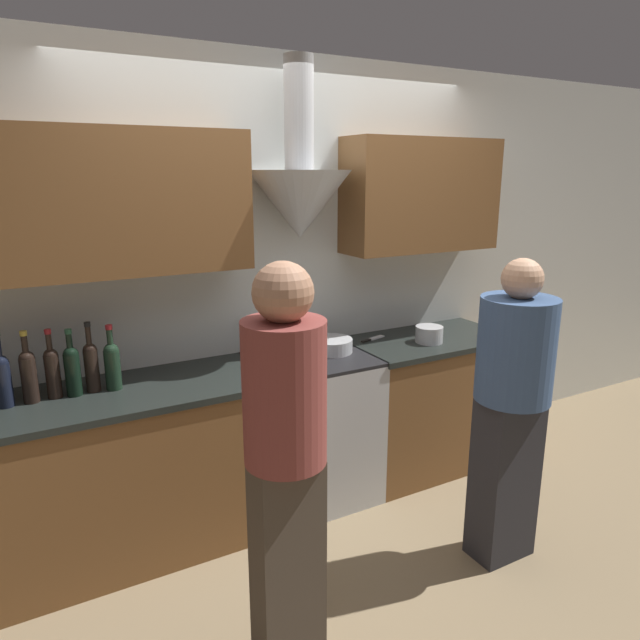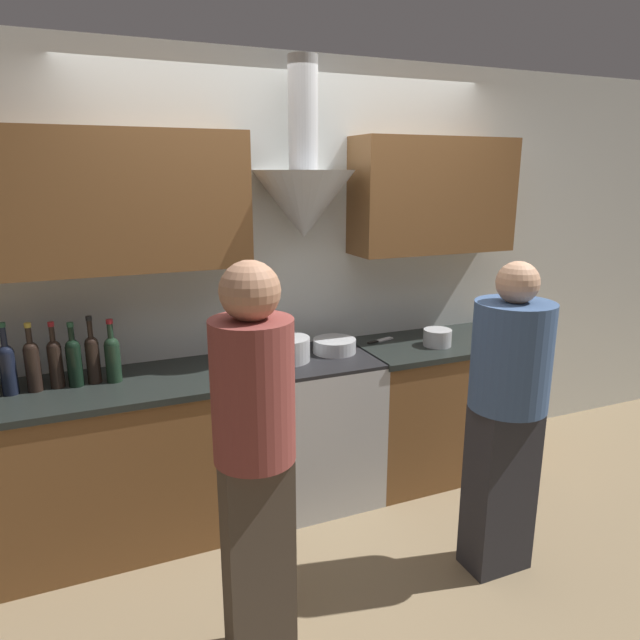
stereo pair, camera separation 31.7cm
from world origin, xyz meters
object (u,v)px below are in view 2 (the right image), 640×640
object	(u,v)px
wine_bottle_6	(74,360)
wine_bottle_7	(93,356)
wine_bottle_5	(55,361)
stock_pot	(288,349)
saucepan	(437,338)
stove_range	(313,427)
person_foreground_right	(507,409)
person_foreground_left	(255,451)
wine_bottle_3	(8,366)
mixing_bowl	(334,346)
wine_bottle_4	(32,363)
wine_bottle_8	(113,356)
orange_fruit	(501,334)

from	to	relation	value
wine_bottle_6	wine_bottle_7	xyz separation A→B (m)	(0.09, 0.01, 0.00)
wine_bottle_5	wine_bottle_6	distance (m)	0.09
stock_pot	wine_bottle_5	bearing A→B (deg)	177.31
wine_bottle_5	saucepan	xyz separation A→B (m)	(2.16, -0.14, -0.09)
stove_range	person_foreground_right	world-z (taller)	person_foreground_right
person_foreground_left	person_foreground_right	bearing A→B (deg)	3.43
wine_bottle_5	wine_bottle_7	distance (m)	0.17
wine_bottle_3	person_foreground_right	size ratio (longest dim) A/B	0.23
wine_bottle_6	stock_pot	bearing A→B (deg)	-2.21
wine_bottle_7	stock_pot	distance (m)	1.04
wine_bottle_5	wine_bottle_6	world-z (taller)	wine_bottle_5
mixing_bowl	wine_bottle_3	bearing A→B (deg)	179.77
wine_bottle_4	person_foreground_left	world-z (taller)	person_foreground_left
wine_bottle_5	wine_bottle_8	distance (m)	0.27
wine_bottle_3	stock_pot	distance (m)	1.42
person_foreground_right	person_foreground_left	bearing A→B (deg)	-176.57
stove_range	saucepan	bearing A→B (deg)	-5.91
wine_bottle_6	saucepan	distance (m)	2.08
wine_bottle_7	saucepan	size ratio (longest dim) A/B	2.03
wine_bottle_7	wine_bottle_5	bearing A→B (deg)	179.50
mixing_bowl	orange_fruit	world-z (taller)	orange_fruit
wine_bottle_8	stove_range	bearing A→B (deg)	-2.00
wine_bottle_6	wine_bottle_4	bearing A→B (deg)	178.33
wine_bottle_3	wine_bottle_6	size ratio (longest dim) A/B	1.09
saucepan	person_foreground_left	xyz separation A→B (m)	(-1.46, -0.96, -0.02)
wine_bottle_3	wine_bottle_7	xyz separation A→B (m)	(0.38, 0.01, -0.00)
saucepan	person_foreground_right	world-z (taller)	person_foreground_right
person_foreground_right	wine_bottle_4	bearing A→B (deg)	153.81
stove_range	orange_fruit	world-z (taller)	orange_fruit
saucepan	wine_bottle_3	bearing A→B (deg)	176.82
stove_range	wine_bottle_4	bearing A→B (deg)	178.03
wine_bottle_6	orange_fruit	distance (m)	2.53
wine_bottle_4	wine_bottle_8	size ratio (longest dim) A/B	1.05
wine_bottle_5	wine_bottle_4	bearing A→B (deg)	-175.42
person_foreground_left	person_foreground_right	xyz separation A→B (m)	(1.26, 0.08, -0.07)
mixing_bowl	saucepan	distance (m)	0.66
wine_bottle_6	wine_bottle_8	world-z (taller)	wine_bottle_6
stove_range	saucepan	size ratio (longest dim) A/B	5.15
stove_range	wine_bottle_7	xyz separation A→B (m)	(-1.19, 0.06, 0.58)
stove_range	mixing_bowl	distance (m)	0.51
wine_bottle_8	saucepan	size ratio (longest dim) A/B	1.90
wine_bottle_4	wine_bottle_6	world-z (taller)	wine_bottle_4
wine_bottle_5	wine_bottle_6	size ratio (longest dim) A/B	1.02
wine_bottle_4	orange_fruit	distance (m)	2.71
person_foreground_right	mixing_bowl	bearing A→B (deg)	113.77
wine_bottle_3	wine_bottle_5	bearing A→B (deg)	2.63
orange_fruit	wine_bottle_5	bearing A→B (deg)	175.41
wine_bottle_3	person_foreground_left	world-z (taller)	person_foreground_left
wine_bottle_5	wine_bottle_7	size ratio (longest dim) A/B	0.96
wine_bottle_4	stock_pot	bearing A→B (deg)	-2.13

